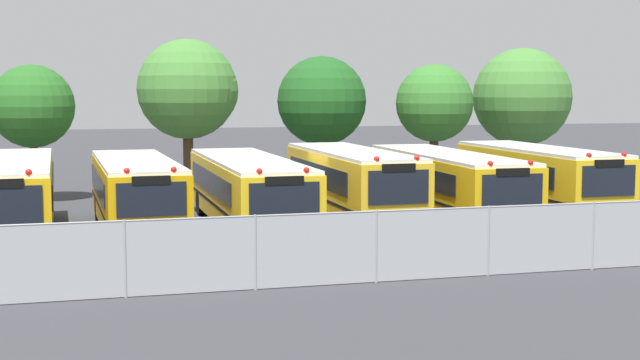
# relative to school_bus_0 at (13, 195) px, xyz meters

# --- Properties ---
(ground_plane) EXTENTS (160.00, 160.00, 0.00)m
(ground_plane) POSITION_rel_school_bus_0_xyz_m (9.38, 0.20, -1.41)
(ground_plane) COLOR #38383D
(school_bus_0) EXTENTS (2.69, 11.06, 2.68)m
(school_bus_0) POSITION_rel_school_bus_0_xyz_m (0.00, 0.00, 0.00)
(school_bus_0) COLOR yellow
(school_bus_0) RESTS_ON ground_plane
(school_bus_1) EXTENTS (2.65, 9.87, 2.60)m
(school_bus_1) POSITION_rel_school_bus_0_xyz_m (3.85, 0.05, -0.04)
(school_bus_1) COLOR #EAA80C
(school_bus_1) RESTS_ON ground_plane
(school_bus_2) EXTENTS (2.59, 11.14, 2.55)m
(school_bus_2) POSITION_rel_school_bus_0_xyz_m (7.62, 0.16, -0.07)
(school_bus_2) COLOR yellow
(school_bus_2) RESTS_ON ground_plane
(school_bus_3) EXTENTS (2.47, 9.58, 2.77)m
(school_bus_3) POSITION_rel_school_bus_0_xyz_m (11.29, 0.06, 0.04)
(school_bus_3) COLOR yellow
(school_bus_3) RESTS_ON ground_plane
(school_bus_4) EXTENTS (2.75, 10.87, 2.59)m
(school_bus_4) POSITION_rel_school_bus_0_xyz_m (14.99, 0.22, -0.05)
(school_bus_4) COLOR yellow
(school_bus_4) RESTS_ON ground_plane
(school_bus_5) EXTENTS (2.46, 9.50, 2.72)m
(school_bus_5) POSITION_rel_school_bus_0_xyz_m (18.68, 0.26, 0.02)
(school_bus_5) COLOR yellow
(school_bus_5) RESTS_ON ground_plane
(tree_1) EXTENTS (3.51, 3.51, 5.81)m
(tree_1) POSITION_rel_school_bus_0_xyz_m (0.18, 9.72, 2.57)
(tree_1) COLOR #4C3823
(tree_1) RESTS_ON ground_plane
(tree_2) EXTENTS (4.63, 4.61, 7.07)m
(tree_2) POSITION_rel_school_bus_0_xyz_m (7.18, 11.56, 3.31)
(tree_2) COLOR #4C3823
(tree_2) RESTS_ON ground_plane
(tree_3) EXTENTS (4.22, 4.22, 6.33)m
(tree_3) POSITION_rel_school_bus_0_xyz_m (13.25, 11.02, 2.86)
(tree_3) COLOR #4C3823
(tree_3) RESTS_ON ground_plane
(tree_4) EXTENTS (3.77, 3.77, 5.98)m
(tree_4) POSITION_rel_school_bus_0_xyz_m (18.76, 10.51, 2.64)
(tree_4) COLOR #4C3823
(tree_4) RESTS_ON ground_plane
(tree_5) EXTENTS (5.00, 5.00, 6.87)m
(tree_5) POSITION_rel_school_bus_0_xyz_m (24.06, 11.51, 2.97)
(tree_5) COLOR #4C3823
(tree_5) RESTS_ON ground_plane
(chainlink_fence) EXTENTS (24.29, 0.07, 1.81)m
(chainlink_fence) POSITION_rel_school_bus_0_xyz_m (9.05, -9.15, -0.47)
(chainlink_fence) COLOR #9EA0A3
(chainlink_fence) RESTS_ON ground_plane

